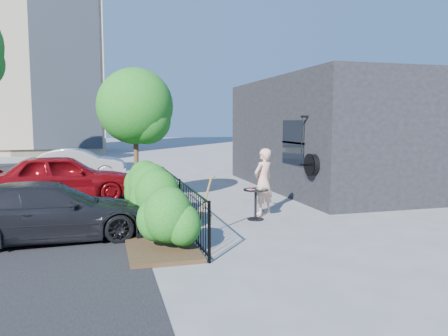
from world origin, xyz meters
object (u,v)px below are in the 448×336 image
object	(u,v)px
cafe_table	(256,199)
shovel	(203,210)
car_red	(63,177)
car_silver	(78,164)
woman	(263,181)
car_darkgrey	(50,211)
patio_tree	(138,111)

from	to	relation	value
cafe_table	shovel	distance (m)	2.16
car_red	car_silver	bearing A→B (deg)	-6.30
woman	car_silver	distance (m)	10.23
woman	car_darkgrey	bearing A→B (deg)	-14.83
cafe_table	car_red	xyz separation A→B (m)	(-4.88, 4.26, 0.19)
patio_tree	car_silver	xyz separation A→B (m)	(-2.05, 6.70, -2.10)
cafe_table	car_red	distance (m)	6.48
patio_tree	woman	size ratio (longest dim) A/B	2.25
shovel	car_silver	xyz separation A→B (m)	(-3.03, 10.83, 0.06)
patio_tree	woman	bearing A→B (deg)	-34.93
shovel	car_darkgrey	bearing A→B (deg)	166.61
patio_tree	car_red	size ratio (longest dim) A/B	0.92
shovel	car_silver	distance (m)	11.24
shovel	car_red	xyz separation A→B (m)	(-3.21, 5.62, 0.13)
patio_tree	car_silver	size ratio (longest dim) A/B	0.98
woman	cafe_table	bearing A→B (deg)	26.10
patio_tree	car_red	bearing A→B (deg)	146.22
shovel	car_darkgrey	size ratio (longest dim) A/B	0.33
car_silver	car_darkgrey	bearing A→B (deg)	-177.51
patio_tree	woman	distance (m)	4.21
car_darkgrey	cafe_table	bearing A→B (deg)	-86.42
patio_tree	shovel	size ratio (longest dim) A/B	2.89
patio_tree	car_darkgrey	size ratio (longest dim) A/B	0.94
patio_tree	shovel	distance (m)	4.76
patio_tree	cafe_table	world-z (taller)	patio_tree
car_silver	car_darkgrey	distance (m)	10.10
patio_tree	car_red	world-z (taller)	patio_tree
car_darkgrey	car_silver	bearing A→B (deg)	-4.33
car_red	patio_tree	bearing A→B (deg)	-128.01
patio_tree	car_silver	distance (m)	7.31
woman	car_darkgrey	xyz separation A→B (m)	(-5.17, -1.25, -0.27)
cafe_table	woman	size ratio (longest dim) A/B	0.47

